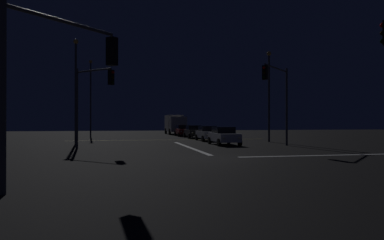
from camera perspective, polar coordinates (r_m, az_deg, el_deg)
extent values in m
cube|color=black|center=(19.97, 4.01, -6.23)|extent=(120.00, 120.00, 0.10)
cube|color=white|center=(27.83, -0.48, -4.43)|extent=(0.35, 13.88, 0.01)
cube|color=yellow|center=(39.26, -3.72, -3.22)|extent=(22.00, 0.15, 0.01)
cube|color=white|center=(23.52, 23.75, -5.18)|extent=(13.88, 0.40, 0.01)
cube|color=silver|center=(30.77, 5.20, -2.79)|extent=(1.80, 4.20, 0.70)
cube|color=black|center=(30.94, 5.10, -1.62)|extent=(1.60, 2.00, 0.55)
cylinder|color=black|center=(29.59, 7.74, -3.57)|extent=(0.22, 0.64, 0.64)
cylinder|color=black|center=(29.04, 4.38, -3.63)|extent=(0.22, 0.64, 0.64)
cylinder|color=black|center=(32.53, 5.94, -3.27)|extent=(0.22, 0.64, 0.64)
cylinder|color=black|center=(32.03, 2.86, -3.32)|extent=(0.22, 0.64, 0.64)
sphere|color=#F9EFC6|center=(28.95, 7.65, -2.85)|extent=(0.22, 0.22, 0.22)
sphere|color=#F9EFC6|center=(28.55, 5.18, -2.88)|extent=(0.22, 0.22, 0.22)
cube|color=#B7B7BC|center=(37.11, 2.61, -2.36)|extent=(1.80, 4.20, 0.70)
cube|color=black|center=(37.29, 2.53, -1.39)|extent=(1.60, 2.00, 0.55)
cylinder|color=black|center=(35.87, 4.61, -2.99)|extent=(0.22, 0.64, 0.64)
cylinder|color=black|center=(35.41, 1.81, -3.02)|extent=(0.22, 0.64, 0.64)
cylinder|color=black|center=(38.85, 3.34, -2.78)|extent=(0.22, 0.64, 0.64)
cylinder|color=black|center=(38.43, 0.74, -2.81)|extent=(0.22, 0.64, 0.64)
sphere|color=#F9EFC6|center=(35.24, 4.48, -2.39)|extent=(0.22, 0.22, 0.22)
sphere|color=#F9EFC6|center=(34.90, 2.42, -2.41)|extent=(0.22, 0.22, 0.22)
cube|color=black|center=(43.37, 0.31, -2.05)|extent=(1.80, 4.20, 0.70)
cube|color=black|center=(43.55, 0.25, -1.22)|extent=(1.60, 2.00, 0.55)
cylinder|color=black|center=(42.07, 1.94, -2.59)|extent=(0.22, 0.64, 0.64)
cylinder|color=black|center=(41.69, -0.47, -2.61)|extent=(0.22, 0.64, 0.64)
cylinder|color=black|center=(45.09, 1.02, -2.43)|extent=(0.22, 0.64, 0.64)
cylinder|color=black|center=(44.73, -1.23, -2.45)|extent=(0.22, 0.64, 0.64)
sphere|color=#F9EFC6|center=(41.44, 1.79, -2.07)|extent=(0.22, 0.22, 0.22)
sphere|color=#F9EFC6|center=(41.16, 0.03, -2.08)|extent=(0.22, 0.22, 0.22)
cube|color=maroon|center=(48.86, -1.42, -1.85)|extent=(1.80, 4.20, 0.70)
cube|color=black|center=(49.04, -1.46, -1.12)|extent=(1.60, 2.00, 0.55)
cylinder|color=black|center=(47.51, -0.02, -2.32)|extent=(0.22, 0.64, 0.64)
cylinder|color=black|center=(47.19, -2.16, -2.33)|extent=(0.22, 0.64, 0.64)
cylinder|color=black|center=(50.55, -0.72, -2.20)|extent=(0.22, 0.64, 0.64)
cylinder|color=black|center=(50.25, -2.74, -2.21)|extent=(0.22, 0.64, 0.64)
sphere|color=#F9EFC6|center=(46.89, -0.18, -1.86)|extent=(0.22, 0.22, 0.22)
sphere|color=#F9EFC6|center=(46.66, -1.75, -1.87)|extent=(0.22, 0.22, 0.22)
cube|color=beige|center=(53.42, -2.26, -0.69)|extent=(2.40, 2.20, 2.30)
cube|color=silver|center=(57.86, -2.98, -0.50)|extent=(2.40, 5.00, 2.60)
cylinder|color=black|center=(54.23, -1.11, -1.89)|extent=(0.28, 0.96, 0.96)
cylinder|color=black|center=(53.85, -3.62, -1.91)|extent=(0.28, 0.96, 0.96)
cylinder|color=black|center=(58.86, -1.94, -1.77)|extent=(0.28, 0.96, 0.96)
cylinder|color=black|center=(58.51, -4.25, -1.77)|extent=(0.28, 0.96, 0.96)
sphere|color=#F9EFC6|center=(52.44, -1.14, -1.35)|extent=(0.26, 0.26, 0.26)
sphere|color=#F9EFC6|center=(52.16, -2.98, -1.36)|extent=(0.26, 0.26, 0.26)
cylinder|color=#4C4C51|center=(27.85, -18.10, 1.78)|extent=(0.18, 0.18, 6.03)
cylinder|color=#4C4C51|center=(26.69, -15.65, 7.72)|extent=(2.65, 2.65, 0.12)
cube|color=black|center=(25.28, -12.94, 6.74)|extent=(0.46, 0.46, 1.05)
sphere|color=red|center=(25.21, -12.69, 7.55)|extent=(0.22, 0.22, 0.22)
sphere|color=black|center=(25.16, -12.69, 6.77)|extent=(0.22, 0.22, 0.22)
sphere|color=black|center=(25.12, -12.69, 5.99)|extent=(0.22, 0.22, 0.22)
cylinder|color=#4C4C51|center=(30.94, 15.05, 2.06)|extent=(0.18, 0.18, 6.55)
cylinder|color=#4C4C51|center=(28.93, 13.51, 8.14)|extent=(3.52, 3.52, 0.12)
cube|color=black|center=(26.59, 11.71, 7.52)|extent=(0.46, 0.46, 1.05)
sphere|color=red|center=(26.50, 11.58, 8.30)|extent=(0.22, 0.22, 0.22)
sphere|color=black|center=(26.45, 11.58, 7.56)|extent=(0.22, 0.22, 0.22)
sphere|color=black|center=(26.40, 11.58, 6.82)|extent=(0.22, 0.22, 0.22)
sphere|color=red|center=(17.85, 28.43, 13.32)|extent=(0.22, 0.22, 0.22)
sphere|color=black|center=(17.77, 28.43, 12.24)|extent=(0.22, 0.22, 0.22)
sphere|color=black|center=(17.70, 28.43, 11.15)|extent=(0.22, 0.22, 0.22)
cylinder|color=#4C4C51|center=(11.12, -28.25, 3.70)|extent=(0.18, 0.18, 5.58)
cylinder|color=#4C4C51|center=(12.62, -19.75, 14.69)|extent=(2.97, 2.97, 0.12)
cube|color=black|center=(13.77, -12.81, 10.75)|extent=(0.46, 0.46, 1.05)
sphere|color=red|center=(13.95, -12.33, 12.06)|extent=(0.22, 0.22, 0.22)
sphere|color=black|center=(13.88, -12.33, 10.66)|extent=(0.22, 0.22, 0.22)
sphere|color=black|center=(13.82, -12.33, 9.26)|extent=(0.22, 0.22, 0.22)
cylinder|color=#424247|center=(49.09, -16.07, 3.15)|extent=(0.20, 0.20, 9.87)
sphere|color=#F9AD47|center=(49.66, -16.06, 9.05)|extent=(0.44, 0.44, 0.44)
cylinder|color=#424247|center=(33.17, -18.27, 4.02)|extent=(0.20, 0.20, 9.00)
sphere|color=#F9AD47|center=(33.84, -18.26, 11.95)|extent=(0.44, 0.44, 0.44)
cylinder|color=#424247|center=(35.99, 12.34, 3.40)|extent=(0.20, 0.20, 8.64)
sphere|color=#F9AD47|center=(36.55, 12.33, 10.45)|extent=(0.44, 0.44, 0.44)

